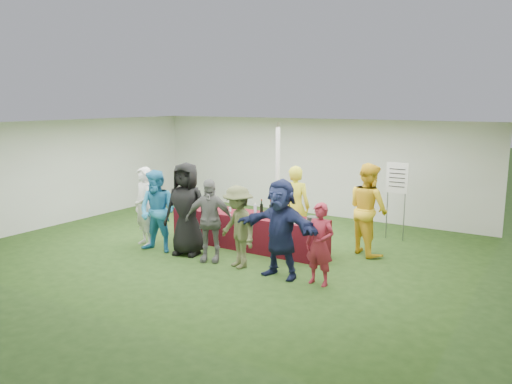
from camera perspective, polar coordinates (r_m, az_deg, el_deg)
The scene contains 18 objects.
ground at distance 11.08m, azimuth -2.91°, elevation -6.30°, with size 60.00×60.00×0.00m, color #284719.
tent at distance 11.51m, azimuth 2.49°, elevation 1.24°, with size 10.00×10.00×10.00m.
serving_table at distance 10.98m, azimuth -0.89°, elevation -4.40°, with size 3.60×0.80×0.75m, color #560B18.
wine_bottles at distance 10.67m, azimuth 2.26°, elevation -2.10°, with size 0.75×0.14×0.32m.
wine_glasses at distance 10.87m, azimuth -3.35°, elevation -1.93°, with size 2.79×0.13×0.16m.
water_bottle at distance 10.87m, azimuth -0.09°, elevation -1.96°, with size 0.07×0.07×0.23m.
bar_towel at distance 10.23m, azimuth 6.25°, elevation -3.31°, with size 0.25×0.18×0.03m, color white.
dump_bucket at distance 9.91m, azimuth 6.40°, elevation -3.31°, with size 0.21×0.21×0.18m, color slate.
wine_list_sign at distance 11.83m, azimuth 15.80°, elevation 0.93°, with size 0.50×0.03×1.80m.
staff_pourer at distance 10.88m, azimuth 4.47°, elevation -1.70°, with size 0.66×0.43×1.81m, color yellow.
staff_back at distance 10.62m, azimuth 12.70°, elevation -1.90°, with size 0.94×0.73×1.93m, color yellow.
customer_0 at distance 11.26m, azimuth -12.66°, elevation -1.65°, with size 0.64×0.42×1.75m, color silver.
customer_1 at distance 10.73m, azimuth -11.19°, elevation -2.19°, with size 0.85×0.66×1.75m, color #2987BC.
customer_2 at distance 10.44m, azimuth -7.95°, elevation -1.92°, with size 0.95×0.62×1.94m, color black.
customer_3 at distance 9.97m, azimuth -5.37°, elevation -3.24°, with size 0.98×0.41×1.67m, color slate.
customer_4 at distance 9.56m, azimuth -2.08°, elevation -4.00°, with size 1.03×0.59×1.60m, color #4F5330.
customer_5 at distance 9.02m, azimuth 2.82°, elevation -4.18°, with size 1.68×0.54×1.81m, color #1A2147.
customer_6 at distance 8.75m, azimuth 7.31°, elevation -5.94°, with size 0.53×0.35×1.45m, color maroon.
Camera 1 is at (6.08, -8.70, 3.16)m, focal length 35.00 mm.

